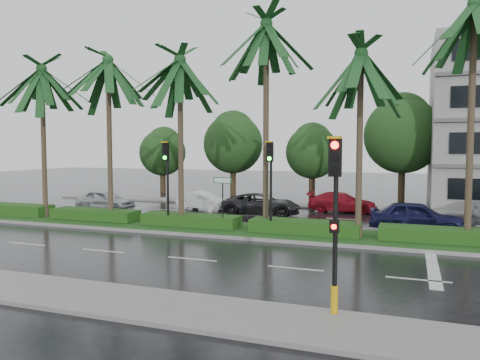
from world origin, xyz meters
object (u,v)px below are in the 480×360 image
(car_blue, at_px, (416,217))
(signal_median_left, at_px, (167,171))
(street_sign, at_px, (223,190))
(car_darkgrey, at_px, (262,204))
(car_white, at_px, (203,201))
(signal_near, at_px, (335,218))
(car_silver, at_px, (105,200))
(car_red, at_px, (342,202))

(car_blue, bearing_deg, signal_median_left, 107.69)
(street_sign, height_order, car_blue, street_sign)
(signal_median_left, height_order, car_darkgrey, signal_median_left)
(car_white, relative_size, car_darkgrey, 0.76)
(signal_near, height_order, street_sign, signal_near)
(car_silver, distance_m, car_darkgrey, 10.61)
(signal_near, height_order, car_blue, signal_near)
(street_sign, xyz_separation_m, car_blue, (9.00, 3.52, -1.36))
(car_silver, bearing_deg, car_blue, -91.67)
(signal_near, relative_size, car_darkgrey, 0.89)
(signal_median_left, bearing_deg, signal_near, -44.09)
(car_red, bearing_deg, car_blue, -145.38)
(car_red, bearing_deg, street_sign, 153.00)
(signal_median_left, relative_size, car_blue, 0.97)
(signal_near, relative_size, street_sign, 1.68)
(street_sign, xyz_separation_m, car_red, (4.50, 9.60, -1.48))
(car_silver, bearing_deg, car_darkgrey, -79.53)
(signal_median_left, bearing_deg, car_red, 52.52)
(car_silver, height_order, car_darkgrey, car_silver)
(car_darkgrey, bearing_deg, car_blue, -116.41)
(car_darkgrey, relative_size, car_blue, 1.08)
(signal_near, height_order, car_red, signal_near)
(signal_near, xyz_separation_m, street_sign, (-7.00, 9.87, -0.38))
(car_white, xyz_separation_m, car_red, (9.00, 2.16, 0.03))
(signal_near, xyz_separation_m, car_darkgrey, (-7.00, 16.26, -1.82))
(signal_median_left, xyz_separation_m, car_blue, (12.00, 3.70, -2.23))
(signal_near, relative_size, signal_median_left, 1.00)
(car_silver, distance_m, car_blue, 19.55)
(signal_median_left, distance_m, car_silver, 9.34)
(street_sign, relative_size, car_white, 0.70)
(signal_median_left, xyz_separation_m, car_darkgrey, (3.00, 6.57, -2.32))
(car_white, xyz_separation_m, car_darkgrey, (4.50, -1.05, 0.06))
(car_silver, xyz_separation_m, car_white, (6.00, 2.56, -0.08))
(signal_median_left, distance_m, car_white, 8.13)
(car_blue, bearing_deg, street_sign, 111.91)
(car_darkgrey, bearing_deg, car_silver, 89.40)
(signal_median_left, distance_m, street_sign, 3.13)
(street_sign, xyz_separation_m, car_white, (-4.50, 7.44, -1.51))
(car_white, bearing_deg, car_darkgrey, -90.44)
(street_sign, distance_m, car_silver, 11.67)
(car_darkgrey, distance_m, car_blue, 9.45)
(street_sign, distance_m, car_white, 8.83)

